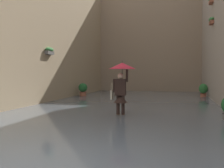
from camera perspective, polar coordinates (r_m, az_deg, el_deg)
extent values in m
plane|color=slate|center=(13.52, 3.67, -4.41)|extent=(60.00, 60.00, 0.00)
cube|color=slate|center=(13.51, 3.68, -4.23)|extent=(9.19, 25.01, 0.09)
cube|color=#9E563D|center=(16.59, 20.15, 15.93)|extent=(0.20, 0.70, 0.18)
cube|color=brown|center=(16.07, 20.21, 12.03)|extent=(0.20, 0.70, 0.18)
ellipsoid|color=#387F3D|center=(16.10, 20.21, 12.59)|extent=(0.28, 0.76, 0.24)
cube|color=tan|center=(15.55, -15.79, 14.94)|extent=(1.80, 23.01, 10.01)
cube|color=#66605B|center=(14.36, -13.02, 6.42)|extent=(0.20, 0.70, 0.18)
ellipsoid|color=#387F3D|center=(14.37, -13.02, 7.06)|extent=(0.28, 0.76, 0.24)
cube|color=gray|center=(23.91, 8.04, 8.90)|extent=(11.99, 1.80, 8.73)
cube|color=#4C4233|center=(9.71, 1.27, -6.70)|extent=(0.12, 0.25, 0.10)
cylinder|color=black|center=(9.66, 1.27, -4.41)|extent=(0.13, 0.13, 0.68)
cube|color=#4C4233|center=(9.69, 2.33, -6.72)|extent=(0.12, 0.25, 0.10)
cylinder|color=black|center=(9.63, 2.33, -4.43)|extent=(0.13, 0.13, 0.68)
cube|color=black|center=(9.60, 1.81, -0.68)|extent=(0.39, 0.24, 0.58)
cone|color=black|center=(9.63, 1.80, -3.13)|extent=(0.52, 0.52, 0.28)
sphere|color=#DBB293|center=(9.59, 1.81, 1.67)|extent=(0.21, 0.21, 0.21)
cylinder|color=black|center=(9.55, 3.17, 1.78)|extent=(0.09, 0.09, 0.44)
cylinder|color=black|center=(9.63, 0.46, -0.36)|extent=(0.09, 0.09, 0.48)
cylinder|color=black|center=(9.58, 2.17, 2.46)|extent=(0.02, 0.02, 0.47)
cone|color=red|center=(9.58, 2.17, 3.85)|extent=(0.96, 0.96, 0.22)
cylinder|color=black|center=(9.59, 2.17, 4.69)|extent=(0.01, 0.01, 0.08)
cube|color=beige|center=(9.65, -0.03, -2.28)|extent=(0.07, 0.28, 0.32)
torus|color=beige|center=(9.63, -0.03, -0.62)|extent=(0.03, 0.30, 0.30)
cylinder|color=#9E563D|center=(17.95, 18.67, -2.42)|extent=(0.36, 0.36, 0.30)
torus|color=brown|center=(17.93, 18.68, -1.93)|extent=(0.40, 0.40, 0.04)
ellipsoid|color=#2D7033|center=(17.92, 18.69, -0.94)|extent=(0.54, 0.54, 0.62)
cylinder|color=#9E563D|center=(17.87, -6.14, -2.25)|extent=(0.43, 0.43, 0.35)
torus|color=brown|center=(17.86, -6.14, -1.69)|extent=(0.46, 0.46, 0.04)
ellipsoid|color=#23602D|center=(17.84, -6.15, -0.76)|extent=(0.58, 0.58, 0.58)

